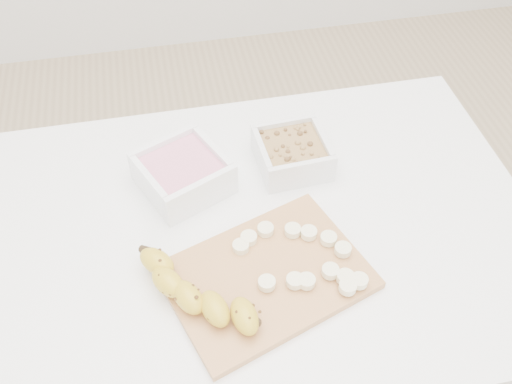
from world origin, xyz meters
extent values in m
cube|color=white|center=(0.00, 0.00, 0.73)|extent=(1.00, 0.70, 0.04)
cylinder|color=white|center=(-0.44, 0.29, 0.35)|extent=(0.05, 0.05, 0.71)
cylinder|color=white|center=(0.44, 0.29, 0.35)|extent=(0.05, 0.05, 0.71)
cube|color=white|center=(-0.12, 0.13, 0.78)|extent=(0.19, 0.19, 0.07)
cube|color=pink|center=(-0.12, 0.13, 0.79)|extent=(0.16, 0.16, 0.04)
cube|color=white|center=(0.09, 0.14, 0.78)|extent=(0.14, 0.14, 0.06)
cube|color=olive|center=(0.09, 0.14, 0.78)|extent=(0.12, 0.12, 0.04)
cube|color=tan|center=(-0.01, -0.11, 0.76)|extent=(0.37, 0.31, 0.01)
cylinder|color=#F7EEBE|center=(-0.04, -0.05, 0.77)|extent=(0.03, 0.03, 0.01)
cylinder|color=#F7EEBE|center=(-0.03, -0.04, 0.77)|extent=(0.03, 0.03, 0.01)
cylinder|color=#F7EEBE|center=(0.01, -0.03, 0.77)|extent=(0.03, 0.03, 0.01)
cylinder|color=#F7EEBE|center=(0.05, -0.04, 0.77)|extent=(0.03, 0.03, 0.01)
cylinder|color=#F7EEBE|center=(0.08, -0.05, 0.77)|extent=(0.03, 0.03, 0.01)
cylinder|color=#F7EEBE|center=(0.11, -0.07, 0.77)|extent=(0.03, 0.03, 0.01)
cylinder|color=#F7EEBE|center=(0.12, -0.09, 0.77)|extent=(0.03, 0.03, 0.01)
cylinder|color=#F7EEBE|center=(-0.02, -0.13, 0.77)|extent=(0.03, 0.03, 0.01)
cylinder|color=#F7EEBE|center=(0.03, -0.14, 0.77)|extent=(0.03, 0.03, 0.01)
cylinder|color=#F7EEBE|center=(0.05, -0.14, 0.78)|extent=(0.03, 0.03, 0.01)
cylinder|color=#F7EEBE|center=(0.09, -0.13, 0.78)|extent=(0.03, 0.03, 0.01)
cylinder|color=#F7EEBE|center=(0.11, -0.15, 0.78)|extent=(0.03, 0.03, 0.01)
cylinder|color=#F7EEBE|center=(0.13, -0.16, 0.78)|extent=(0.03, 0.03, 0.01)
cylinder|color=#F7EEBE|center=(0.11, -0.17, 0.78)|extent=(0.03, 0.03, 0.01)
camera|label=1|loc=(-0.13, -0.62, 1.54)|focal=40.00mm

